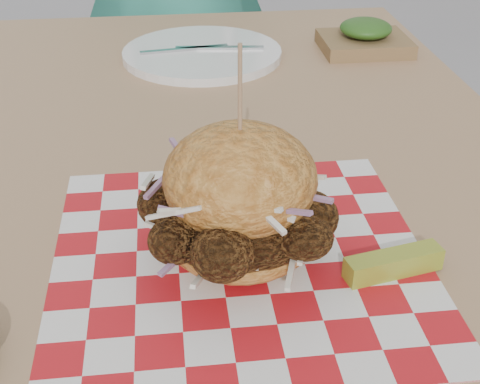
{
  "coord_description": "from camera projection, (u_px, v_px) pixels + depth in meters",
  "views": [
    {
      "loc": [
        -0.05,
        -0.6,
        1.14
      ],
      "look_at": [
        0.01,
        -0.08,
        0.82
      ],
      "focal_mm": 50.0,
      "sensor_mm": 36.0,
      "label": 1
    }
  ],
  "objects": [
    {
      "name": "place_setting",
      "position": [
        202.0,
        54.0,
        1.14
      ],
      "size": [
        0.27,
        0.27,
        0.02
      ],
      "color": "white",
      "rests_on": "patio_table"
    },
    {
      "name": "patio_chair",
      "position": [
        179.0,
        38.0,
        1.85
      ],
      "size": [
        0.49,
        0.5,
        0.95
      ],
      "rotation": [
        0.0,
        0.0,
        0.19
      ],
      "color": "#A47D5B",
      "rests_on": "ground"
    },
    {
      "name": "kraft_tray",
      "position": [
        365.0,
        38.0,
        1.16
      ],
      "size": [
        0.15,
        0.12,
        0.06
      ],
      "color": "brown",
      "rests_on": "patio_table"
    },
    {
      "name": "sandwich",
      "position": [
        240.0,
        205.0,
        0.62
      ],
      "size": [
        0.19,
        0.19,
        0.21
      ],
      "color": "#C88538",
      "rests_on": "paper_liner"
    },
    {
      "name": "pickle_spear",
      "position": [
        393.0,
        263.0,
        0.62
      ],
      "size": [
        0.1,
        0.04,
        0.02
      ],
      "primitive_type": "cube",
      "rotation": [
        0.0,
        0.0,
        0.21
      ],
      "color": "#969F2E",
      "rests_on": "paper_liner"
    },
    {
      "name": "patio_table",
      "position": [
        222.0,
        199.0,
        0.89
      ],
      "size": [
        0.8,
        1.2,
        0.75
      ],
      "color": "#A47D5B",
      "rests_on": "ground"
    },
    {
      "name": "paper_liner",
      "position": [
        240.0,
        257.0,
        0.65
      ],
      "size": [
        0.36,
        0.36,
        0.0
      ],
      "primitive_type": "cube",
      "color": "red",
      "rests_on": "patio_table"
    }
  ]
}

